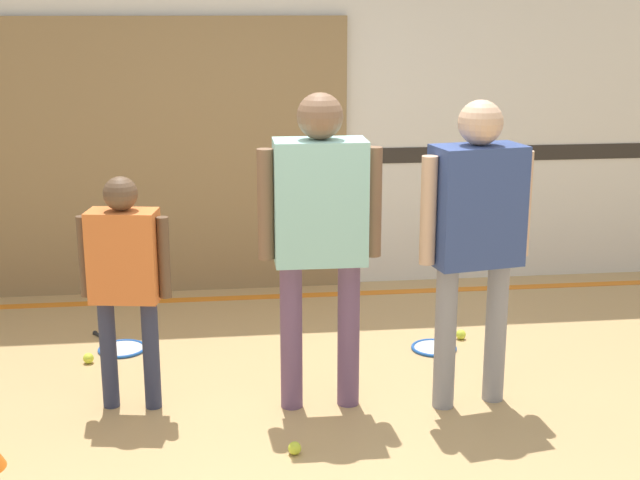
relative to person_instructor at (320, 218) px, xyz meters
The scene contains 12 objects.
ground_plane 1.08m from the person_instructor, 104.58° to the right, with size 16.00×16.00×0.00m, color tan.
wall_back 2.31m from the person_instructor, 91.05° to the left, with size 16.00×0.07×3.20m.
wall_panel 2.42m from the person_instructor, 115.57° to the left, with size 3.03×0.05×2.08m.
floor_stripe 2.20m from the person_instructor, 91.23° to the left, with size 14.40×0.10×0.01m.
person_instructor is the anchor object (origin of this frame).
person_student_left 1.08m from the person_instructor, behind, with size 0.49×0.26×1.30m.
person_student_right 0.83m from the person_instructor, ahead, with size 0.63×0.34×1.69m.
racket_spare_on_floor 1.52m from the person_instructor, 40.42° to the left, with size 0.31×0.53×0.03m.
racket_second_spare 1.86m from the person_instructor, 140.54° to the left, with size 0.44×0.54×0.03m.
tennis_ball_near_instructor 1.19m from the person_instructor, 109.43° to the right, with size 0.07×0.07×0.07m, color #CCE038.
tennis_ball_by_spare_racket 1.72m from the person_instructor, 39.95° to the left, with size 0.07×0.07×0.07m, color #CCE038.
tennis_ball_stray_left 1.87m from the person_instructor, 150.73° to the left, with size 0.07×0.07×0.07m, color #CCE038.
Camera 1 is at (-0.51, -4.38, 2.16)m, focal length 50.00 mm.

